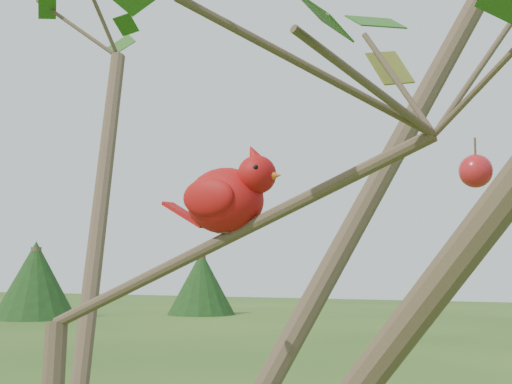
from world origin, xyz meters
TOP-DOWN VIEW (x-y plane):
  - crabapple_tree at (0.03, -0.02)m, footprint 2.35×2.05m
  - cardinal at (0.26, 0.07)m, footprint 0.19×0.10m

SIDE VIEW (x-z plane):
  - crabapple_tree at x=0.03m, z-range 0.65..3.60m
  - cardinal at x=0.26m, z-range 2.07..2.20m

